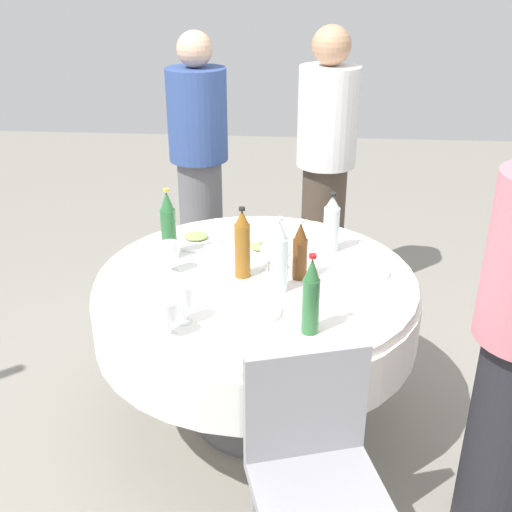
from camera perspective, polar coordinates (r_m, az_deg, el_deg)
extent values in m
plane|color=gray|center=(3.03, 0.00, -14.35)|extent=(10.00, 10.00, 0.00)
cylinder|color=white|center=(2.62, 0.00, -2.24)|extent=(1.33, 1.33, 0.04)
cylinder|color=white|center=(2.69, 0.00, -4.69)|extent=(1.36, 1.36, 0.22)
cylinder|color=slate|center=(2.88, 0.00, -10.70)|extent=(0.14, 0.14, 0.48)
cylinder|color=slate|center=(3.02, 0.00, -14.13)|extent=(0.56, 0.56, 0.03)
cylinder|color=#2D6B38|center=(2.75, -7.92, 1.99)|extent=(0.07, 0.07, 0.23)
cone|color=#2D6B38|center=(2.70, -8.12, 5.01)|extent=(0.06, 0.06, 0.08)
cylinder|color=gold|center=(2.68, -8.18, 5.95)|extent=(0.03, 0.03, 0.01)
cylinder|color=silver|center=(2.82, 6.84, 2.41)|extent=(0.07, 0.07, 0.21)
cone|color=silver|center=(2.77, 6.99, 4.91)|extent=(0.06, 0.06, 0.06)
cylinder|color=black|center=(2.76, 7.02, 5.58)|extent=(0.03, 0.03, 0.01)
cylinder|color=#2D6B38|center=(2.20, 4.98, -4.57)|extent=(0.06, 0.06, 0.21)
cone|color=#2D6B38|center=(2.13, 5.13, -1.17)|extent=(0.06, 0.06, 0.08)
cylinder|color=red|center=(2.11, 5.18, 0.00)|extent=(0.03, 0.03, 0.01)
cylinder|color=silver|center=(2.46, 2.10, -0.80)|extent=(0.07, 0.07, 0.22)
cone|color=silver|center=(2.40, 2.16, 2.42)|extent=(0.06, 0.06, 0.08)
cylinder|color=silver|center=(2.38, 2.18, 3.39)|extent=(0.03, 0.03, 0.01)
cylinder|color=#593314|center=(2.57, 4.00, -0.24)|extent=(0.06, 0.06, 0.17)
cone|color=#593314|center=(2.52, 4.09, 2.30)|extent=(0.06, 0.06, 0.07)
cylinder|color=silver|center=(2.50, 4.12, 3.21)|extent=(0.02, 0.02, 0.01)
cylinder|color=#8C5619|center=(2.57, -1.24, 0.49)|extent=(0.07, 0.07, 0.23)
cone|color=#8C5619|center=(2.51, -1.28, 3.52)|extent=(0.06, 0.06, 0.06)
cylinder|color=black|center=(2.50, -1.28, 4.32)|extent=(0.03, 0.03, 0.01)
cylinder|color=white|center=(2.24, -7.91, -7.14)|extent=(0.06, 0.06, 0.00)
cylinder|color=white|center=(2.22, -7.97, -6.33)|extent=(0.01, 0.01, 0.07)
cylinder|color=white|center=(2.19, -8.07, -4.83)|extent=(0.07, 0.07, 0.06)
cylinder|color=gold|center=(2.20, -8.04, -5.23)|extent=(0.06, 0.06, 0.03)
cylinder|color=white|center=(2.68, -7.71, -1.38)|extent=(0.06, 0.06, 0.00)
cylinder|color=white|center=(2.66, -7.75, -0.71)|extent=(0.01, 0.01, 0.07)
cylinder|color=white|center=(2.63, -7.84, 0.57)|extent=(0.07, 0.07, 0.07)
cylinder|color=white|center=(2.64, 1.01, -1.48)|extent=(0.06, 0.06, 0.00)
cylinder|color=white|center=(2.63, 1.01, -0.82)|extent=(0.01, 0.01, 0.06)
cylinder|color=white|center=(2.60, 1.02, 0.46)|extent=(0.06, 0.06, 0.07)
cylinder|color=gold|center=(2.61, 1.02, 0.09)|extent=(0.05, 0.05, 0.03)
cylinder|color=white|center=(2.32, -6.54, -5.92)|extent=(0.06, 0.06, 0.00)
cylinder|color=white|center=(2.30, -6.59, -5.12)|extent=(0.01, 0.01, 0.07)
cylinder|color=white|center=(2.26, -6.68, -3.52)|extent=(0.07, 0.07, 0.08)
cylinder|color=white|center=(2.94, -5.47, 1.49)|extent=(0.25, 0.25, 0.02)
ellipsoid|color=#8C9E59|center=(2.94, -5.48, 1.81)|extent=(0.11, 0.10, 0.02)
cylinder|color=white|center=(2.68, 9.45, -1.33)|extent=(0.25, 0.25, 0.02)
cylinder|color=white|center=(2.83, 0.62, 0.56)|extent=(0.25, 0.25, 0.02)
ellipsoid|color=#8C9E59|center=(2.82, 0.62, 0.89)|extent=(0.11, 0.10, 0.02)
cylinder|color=white|center=(2.36, -0.45, -4.86)|extent=(0.24, 0.24, 0.02)
cube|color=silver|center=(2.42, 9.14, -4.65)|extent=(0.11, 0.16, 0.00)
cube|color=silver|center=(2.49, -9.43, -3.65)|extent=(0.16, 0.11, 0.00)
cube|color=white|center=(3.05, 3.60, 2.57)|extent=(0.16, 0.16, 0.02)
cylinder|color=#4C3F33|center=(3.84, 6.04, 2.19)|extent=(0.26, 0.26, 0.85)
cylinder|color=white|center=(3.62, 6.56, 12.44)|extent=(0.34, 0.34, 0.56)
sphere|color=tan|center=(3.55, 6.88, 18.49)|extent=(0.21, 0.21, 0.21)
cylinder|color=#26262B|center=(2.46, 21.60, -15.07)|extent=(0.26, 0.26, 0.83)
cylinder|color=slate|center=(3.86, -4.94, 2.53)|extent=(0.26, 0.26, 0.88)
cylinder|color=#334C8C|center=(3.64, -5.36, 12.65)|extent=(0.34, 0.34, 0.52)
sphere|color=#D8AD8C|center=(3.58, -5.61, 18.23)|extent=(0.20, 0.20, 0.20)
cube|color=#99999E|center=(2.07, 5.85, -21.00)|extent=(0.50, 0.50, 0.04)
cube|color=#99999E|center=(2.05, 4.57, -13.41)|extent=(0.39, 0.15, 0.42)
cylinder|color=gray|center=(2.39, 8.44, -21.23)|extent=(0.03, 0.03, 0.43)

